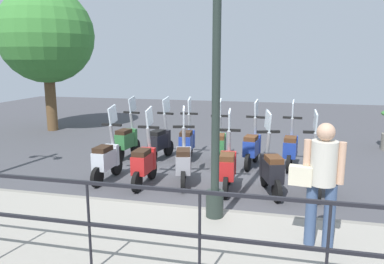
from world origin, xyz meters
TOP-DOWN VIEW (x-y plane):
  - ground_plane at (0.00, 0.00)m, footprint 28.00×28.00m
  - promenade_walkway at (-3.15, 0.00)m, footprint 2.20×20.00m
  - fence_railing at (-4.20, 0.00)m, footprint 0.04×16.03m
  - lamp_post_near at (-2.40, -0.46)m, footprint 0.26×0.90m
  - pedestrian_with_bag at (-2.99, -1.88)m, footprint 0.36×0.66m
  - tree_large at (3.80, 6.37)m, footprint 3.17×3.17m
  - scooter_near_0 at (-0.69, -2.04)m, footprint 1.23×0.44m
  - scooter_near_1 at (-0.83, -1.25)m, footprint 1.20×0.55m
  - scooter_near_2 at (-0.85, -0.44)m, footprint 1.23×0.44m
  - scooter_near_3 at (-0.70, 0.46)m, footprint 1.22×0.50m
  - scooter_near_4 at (-0.92, 1.20)m, footprint 1.23×0.44m
  - scooter_near_5 at (-0.83, 2.06)m, footprint 1.23×0.44m
  - scooter_far_0 at (0.99, -1.63)m, footprint 1.23×0.44m
  - scooter_far_1 at (0.90, -0.77)m, footprint 1.23×0.45m
  - scooter_far_2 at (0.88, 0.00)m, footprint 1.23×0.44m
  - scooter_far_3 at (1.07, 0.83)m, footprint 1.23×0.44m
  - scooter_far_4 at (0.99, 1.50)m, footprint 1.22×0.50m
  - scooter_far_5 at (0.92, 2.35)m, footprint 1.23×0.44m

SIDE VIEW (x-z plane):
  - ground_plane at x=0.00m, z-range 0.00..0.00m
  - promenade_walkway at x=-3.15m, z-range 0.00..0.15m
  - scooter_near_0 at x=-0.69m, z-range -0.29..1.25m
  - scooter_near_1 at x=-0.83m, z-range -0.29..1.25m
  - scooter_near_2 at x=-0.85m, z-range -0.29..1.25m
  - scooter_near_3 at x=-0.70m, z-range -0.29..1.25m
  - scooter_near_4 at x=-0.92m, z-range -0.29..1.25m
  - scooter_near_5 at x=-0.83m, z-range -0.29..1.25m
  - scooter_far_0 at x=0.99m, z-range -0.29..1.25m
  - scooter_far_1 at x=0.90m, z-range -0.29..1.25m
  - scooter_far_2 at x=0.88m, z-range -0.29..1.25m
  - scooter_far_3 at x=1.07m, z-range -0.29..1.25m
  - scooter_far_4 at x=0.99m, z-range -0.29..1.25m
  - scooter_far_5 at x=0.92m, z-range -0.29..1.25m
  - fence_railing at x=-4.20m, z-range 0.36..1.43m
  - pedestrian_with_bag at x=-2.99m, z-range 0.28..1.87m
  - lamp_post_near at x=-2.40m, z-range -0.10..4.52m
  - tree_large at x=3.80m, z-range 0.81..5.63m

